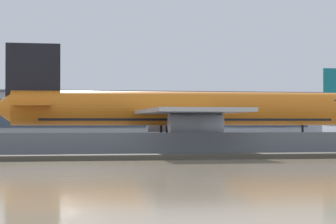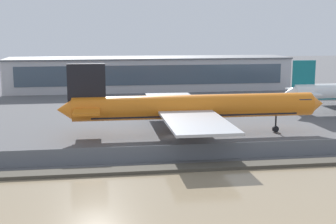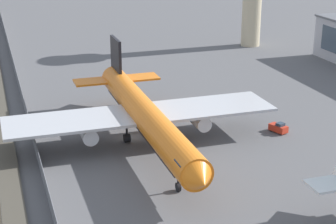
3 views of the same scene
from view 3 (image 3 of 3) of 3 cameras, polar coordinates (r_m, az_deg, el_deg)
name	(u,v)px [view 3 (image 3 of 3)]	position (r m, az deg, el deg)	size (l,w,h in m)	color
ground_plane	(132,138)	(94.80, -3.73, -2.62)	(500.00, 500.00, 0.00)	#565659
shoreline_seawall	(6,151)	(92.27, -16.17, -3.87)	(320.00, 3.00, 0.50)	#474238
perimeter_fence	(34,142)	(92.03, -13.44, -2.98)	(280.00, 0.10, 2.56)	slate
cargo_jet_orange	(144,115)	(89.76, -2.44, -0.27)	(51.27, 44.08, 13.86)	orange
baggage_tug	(279,128)	(98.50, 11.16, -1.59)	(3.56, 2.62, 1.80)	red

